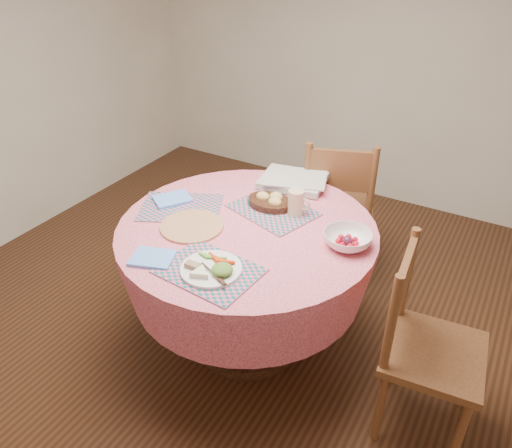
{
  "coord_description": "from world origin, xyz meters",
  "views": [
    {
      "loc": [
        1.04,
        -1.71,
        2.01
      ],
      "look_at": [
        0.05,
        0.0,
        0.78
      ],
      "focal_mm": 35.0,
      "sensor_mm": 36.0,
      "label": 1
    }
  ],
  "objects_px": {
    "chair_back": "(337,206)",
    "wicker_trivet": "(192,226)",
    "fruit_bowl": "(347,240)",
    "dinner_plate": "(212,269)",
    "latte_mug": "(297,202)",
    "chair_right": "(424,343)",
    "bread_bowl": "(270,201)",
    "dining_table": "(247,260)"
  },
  "relations": [
    {
      "from": "dining_table",
      "to": "fruit_bowl",
      "type": "relative_size",
      "value": 4.63
    },
    {
      "from": "wicker_trivet",
      "to": "chair_back",
      "type": "bearing_deg",
      "value": 69.02
    },
    {
      "from": "dinner_plate",
      "to": "latte_mug",
      "type": "bearing_deg",
      "value": 81.31
    },
    {
      "from": "bread_bowl",
      "to": "latte_mug",
      "type": "height_order",
      "value": "latte_mug"
    },
    {
      "from": "bread_bowl",
      "to": "latte_mug",
      "type": "relative_size",
      "value": 1.83
    },
    {
      "from": "dinner_plate",
      "to": "dining_table",
      "type": "bearing_deg",
      "value": 98.96
    },
    {
      "from": "dining_table",
      "to": "latte_mug",
      "type": "bearing_deg",
      "value": 55.28
    },
    {
      "from": "wicker_trivet",
      "to": "dinner_plate",
      "type": "xyz_separation_m",
      "value": [
        0.28,
        -0.24,
        0.02
      ]
    },
    {
      "from": "dining_table",
      "to": "dinner_plate",
      "type": "bearing_deg",
      "value": -81.04
    },
    {
      "from": "bread_bowl",
      "to": "dinner_plate",
      "type": "bearing_deg",
      "value": -84.64
    },
    {
      "from": "chair_right",
      "to": "fruit_bowl",
      "type": "bearing_deg",
      "value": 67.75
    },
    {
      "from": "wicker_trivet",
      "to": "bread_bowl",
      "type": "height_order",
      "value": "bread_bowl"
    },
    {
      "from": "dinner_plate",
      "to": "chair_back",
      "type": "bearing_deg",
      "value": 85.98
    },
    {
      "from": "chair_right",
      "to": "bread_bowl",
      "type": "relative_size",
      "value": 3.96
    },
    {
      "from": "fruit_bowl",
      "to": "wicker_trivet",
      "type": "bearing_deg",
      "value": -162.18
    },
    {
      "from": "dining_table",
      "to": "fruit_bowl",
      "type": "height_order",
      "value": "fruit_bowl"
    },
    {
      "from": "wicker_trivet",
      "to": "latte_mug",
      "type": "xyz_separation_m",
      "value": [
        0.37,
        0.35,
        0.06
      ]
    },
    {
      "from": "wicker_trivet",
      "to": "bread_bowl",
      "type": "relative_size",
      "value": 1.3
    },
    {
      "from": "dinner_plate",
      "to": "latte_mug",
      "type": "relative_size",
      "value": 2.05
    },
    {
      "from": "chair_right",
      "to": "chair_back",
      "type": "distance_m",
      "value": 1.14
    },
    {
      "from": "dinner_plate",
      "to": "fruit_bowl",
      "type": "distance_m",
      "value": 0.62
    },
    {
      "from": "dining_table",
      "to": "bread_bowl",
      "type": "xyz_separation_m",
      "value": [
        0.0,
        0.22,
        0.23
      ]
    },
    {
      "from": "latte_mug",
      "to": "fruit_bowl",
      "type": "relative_size",
      "value": 0.47
    },
    {
      "from": "dining_table",
      "to": "wicker_trivet",
      "type": "bearing_deg",
      "value": -148.5
    },
    {
      "from": "chair_right",
      "to": "dinner_plate",
      "type": "height_order",
      "value": "chair_right"
    },
    {
      "from": "chair_back",
      "to": "bread_bowl",
      "type": "distance_m",
      "value": 0.68
    },
    {
      "from": "fruit_bowl",
      "to": "chair_right",
      "type": "bearing_deg",
      "value": -16.77
    },
    {
      "from": "dining_table",
      "to": "latte_mug",
      "type": "xyz_separation_m",
      "value": [
        0.15,
        0.22,
        0.26
      ]
    },
    {
      "from": "chair_right",
      "to": "bread_bowl",
      "type": "xyz_separation_m",
      "value": [
        -0.89,
        0.26,
        0.31
      ]
    },
    {
      "from": "latte_mug",
      "to": "chair_right",
      "type": "bearing_deg",
      "value": -19.33
    },
    {
      "from": "wicker_trivet",
      "to": "fruit_bowl",
      "type": "xyz_separation_m",
      "value": [
        0.69,
        0.22,
        0.03
      ]
    },
    {
      "from": "chair_back",
      "to": "bread_bowl",
      "type": "xyz_separation_m",
      "value": [
        -0.14,
        -0.6,
        0.29
      ]
    },
    {
      "from": "chair_back",
      "to": "latte_mug",
      "type": "relative_size",
      "value": 7.58
    },
    {
      "from": "latte_mug",
      "to": "fruit_bowl",
      "type": "xyz_separation_m",
      "value": [
        0.32,
        -0.13,
        -0.04
      ]
    },
    {
      "from": "chair_back",
      "to": "fruit_bowl",
      "type": "bearing_deg",
      "value": 93.78
    },
    {
      "from": "chair_back",
      "to": "wicker_trivet",
      "type": "xyz_separation_m",
      "value": [
        -0.37,
        -0.96,
        0.26
      ]
    },
    {
      "from": "bread_bowl",
      "to": "latte_mug",
      "type": "bearing_deg",
      "value": -1.42
    },
    {
      "from": "chair_right",
      "to": "fruit_bowl",
      "type": "xyz_separation_m",
      "value": [
        -0.42,
        0.13,
        0.31
      ]
    },
    {
      "from": "wicker_trivet",
      "to": "latte_mug",
      "type": "distance_m",
      "value": 0.52
    },
    {
      "from": "latte_mug",
      "to": "fruit_bowl",
      "type": "height_order",
      "value": "latte_mug"
    },
    {
      "from": "chair_back",
      "to": "bread_bowl",
      "type": "height_order",
      "value": "chair_back"
    },
    {
      "from": "bread_bowl",
      "to": "chair_right",
      "type": "bearing_deg",
      "value": -16.51
    }
  ]
}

